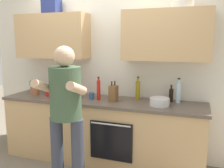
% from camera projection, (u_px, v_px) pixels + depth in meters
% --- Properties ---
extents(ground_plane, '(12.00, 12.00, 0.00)m').
position_uv_depth(ground_plane, '(101.00, 160.00, 3.54)').
color(ground_plane, '#756B5B').
extents(back_wall_unit, '(4.00, 0.38, 2.50)m').
position_uv_depth(back_wall_unit, '(107.00, 56.00, 3.55)').
color(back_wall_unit, silver).
rests_on(back_wall_unit, ground).
extents(counter, '(2.84, 0.67, 0.90)m').
position_uv_depth(counter, '(101.00, 131.00, 3.46)').
color(counter, tan).
rests_on(counter, ground).
extents(person_standing, '(0.49, 0.45, 1.65)m').
position_uv_depth(person_standing, '(66.00, 109.00, 2.64)').
color(person_standing, '#383D4C').
rests_on(person_standing, ground).
extents(bottle_juice, '(0.06, 0.06, 0.29)m').
position_uv_depth(bottle_juice, '(54.00, 90.00, 3.43)').
color(bottle_juice, orange).
rests_on(bottle_juice, counter).
extents(bottle_vinegar, '(0.06, 0.06, 0.22)m').
position_uv_depth(bottle_vinegar, '(80.00, 92.00, 3.50)').
color(bottle_vinegar, brown).
rests_on(bottle_vinegar, counter).
extents(bottle_hotsauce, '(0.05, 0.05, 0.32)m').
position_uv_depth(bottle_hotsauce, '(99.00, 90.00, 3.36)').
color(bottle_hotsauce, red).
rests_on(bottle_hotsauce, counter).
extents(bottle_syrup, '(0.08, 0.08, 0.35)m').
position_uv_depth(bottle_syrup, '(65.00, 88.00, 3.46)').
color(bottle_syrup, '#8C4C14').
rests_on(bottle_syrup, counter).
extents(bottle_oil, '(0.06, 0.06, 0.32)m').
position_uv_depth(bottle_oil, '(138.00, 90.00, 3.40)').
color(bottle_oil, olive).
rests_on(bottle_oil, counter).
extents(bottle_soy, '(0.06, 0.06, 0.23)m').
position_uv_depth(bottle_soy, '(171.00, 95.00, 3.28)').
color(bottle_soy, black).
rests_on(bottle_soy, counter).
extents(bottle_water, '(0.06, 0.06, 0.33)m').
position_uv_depth(bottle_water, '(178.00, 92.00, 3.20)').
color(bottle_water, silver).
rests_on(bottle_water, counter).
extents(cup_tea, '(0.07, 0.07, 0.09)m').
position_uv_depth(cup_tea, '(92.00, 96.00, 3.43)').
color(cup_tea, '#33598C').
rests_on(cup_tea, counter).
extents(mixing_bowl, '(0.25, 0.25, 0.10)m').
position_uv_depth(mixing_bowl, '(160.00, 102.00, 3.07)').
color(mixing_bowl, silver).
rests_on(mixing_bowl, counter).
extents(knife_block, '(0.10, 0.14, 0.27)m').
position_uv_depth(knife_block, '(113.00, 93.00, 3.31)').
color(knife_block, brown).
rests_on(knife_block, counter).
extents(potted_herb, '(0.15, 0.15, 0.24)m').
position_uv_depth(potted_herb, '(34.00, 86.00, 3.70)').
color(potted_herb, '#9E6647').
rests_on(potted_herb, counter).
extents(grocery_bag_crisps, '(0.21, 0.22, 0.15)m').
position_uv_depth(grocery_bag_crisps, '(54.00, 90.00, 3.67)').
color(grocery_bag_crisps, red).
rests_on(grocery_bag_crisps, counter).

